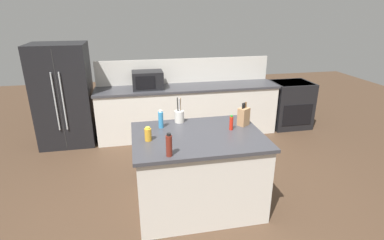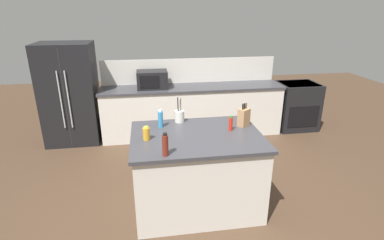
% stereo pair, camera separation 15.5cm
% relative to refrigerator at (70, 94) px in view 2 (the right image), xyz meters
% --- Properties ---
extents(ground_plane, '(14.00, 14.00, 0.00)m').
position_rel_refrigerator_xyz_m(ground_plane, '(1.87, -2.25, -0.88)').
color(ground_plane, '#473323').
extents(back_counter_run, '(3.36, 0.66, 0.94)m').
position_rel_refrigerator_xyz_m(back_counter_run, '(2.17, -0.05, -0.41)').
color(back_counter_run, beige).
rests_on(back_counter_run, ground_plane).
extents(wall_backsplash, '(3.32, 0.03, 0.46)m').
position_rel_refrigerator_xyz_m(wall_backsplash, '(2.17, 0.27, 0.29)').
color(wall_backsplash, beige).
rests_on(wall_backsplash, back_counter_run).
extents(kitchen_island, '(1.49, 1.10, 0.94)m').
position_rel_refrigerator_xyz_m(kitchen_island, '(1.87, -2.25, -0.41)').
color(kitchen_island, beige).
rests_on(kitchen_island, ground_plane).
extents(refrigerator, '(0.91, 0.75, 1.76)m').
position_rel_refrigerator_xyz_m(refrigerator, '(0.00, 0.00, 0.00)').
color(refrigerator, black).
rests_on(refrigerator, ground_plane).
extents(range_oven, '(0.76, 0.65, 0.92)m').
position_rel_refrigerator_xyz_m(range_oven, '(4.27, -0.05, -0.41)').
color(range_oven, black).
rests_on(range_oven, ground_plane).
extents(microwave, '(0.54, 0.39, 0.31)m').
position_rel_refrigerator_xyz_m(microwave, '(1.44, -0.05, 0.22)').
color(microwave, black).
rests_on(microwave, back_counter_run).
extents(knife_block, '(0.16, 0.16, 0.29)m').
position_rel_refrigerator_xyz_m(knife_block, '(2.48, -2.07, 0.17)').
color(knife_block, '#A87C54').
rests_on(knife_block, kitchen_island).
extents(utensil_crock, '(0.12, 0.12, 0.32)m').
position_rel_refrigerator_xyz_m(utensil_crock, '(1.73, -1.81, 0.14)').
color(utensil_crock, beige).
rests_on(utensil_crock, kitchen_island).
extents(vinegar_bottle, '(0.06, 0.06, 0.24)m').
position_rel_refrigerator_xyz_m(vinegar_bottle, '(1.48, -2.70, 0.17)').
color(vinegar_bottle, maroon).
rests_on(vinegar_bottle, kitchen_island).
extents(hot_sauce_bottle, '(0.04, 0.04, 0.18)m').
position_rel_refrigerator_xyz_m(hot_sauce_bottle, '(2.29, -2.18, 0.15)').
color(hot_sauce_bottle, red).
rests_on(hot_sauce_bottle, kitchen_island).
extents(dish_soap_bottle, '(0.06, 0.06, 0.22)m').
position_rel_refrigerator_xyz_m(dish_soap_bottle, '(1.48, -1.95, 0.17)').
color(dish_soap_bottle, '#3384BC').
rests_on(dish_soap_bottle, kitchen_island).
extents(honey_jar, '(0.08, 0.08, 0.16)m').
position_rel_refrigerator_xyz_m(honey_jar, '(1.31, -2.30, 0.13)').
color(honey_jar, gold).
rests_on(honey_jar, kitchen_island).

